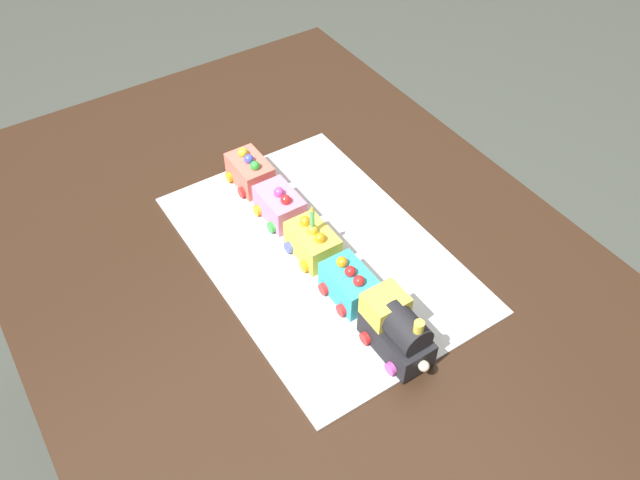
{
  "coord_description": "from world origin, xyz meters",
  "views": [
    {
      "loc": [
        -0.7,
        0.4,
        1.63
      ],
      "look_at": [
        -0.01,
        -0.04,
        0.77
      ],
      "focal_mm": 36.36,
      "sensor_mm": 36.0,
      "label": 1
    }
  ],
  "objects_px": {
    "dining_table": "(298,293)",
    "cake_car_flatbed_coral": "(250,172)",
    "cake_car_gondola_turquoise": "(350,284)",
    "cake_car_hopper_bubblegum": "(280,205)",
    "cake_locomotive": "(397,329)",
    "cake_car_tanker_lemon": "(313,242)",
    "birthday_candle": "(312,216)"
  },
  "relations": [
    {
      "from": "cake_locomotive",
      "to": "cake_car_flatbed_coral",
      "type": "relative_size",
      "value": 1.4
    },
    {
      "from": "cake_locomotive",
      "to": "cake_car_tanker_lemon",
      "type": "relative_size",
      "value": 1.4
    },
    {
      "from": "cake_locomotive",
      "to": "cake_car_gondola_turquoise",
      "type": "relative_size",
      "value": 1.4
    },
    {
      "from": "cake_car_hopper_bubblegum",
      "to": "cake_locomotive",
      "type": "bearing_deg",
      "value": 180.0
    },
    {
      "from": "cake_locomotive",
      "to": "cake_car_flatbed_coral",
      "type": "xyz_separation_m",
      "value": [
        0.48,
        -0.0,
        -0.02
      ]
    },
    {
      "from": "dining_table",
      "to": "cake_car_gondola_turquoise",
      "type": "distance_m",
      "value": 0.19
    },
    {
      "from": "cake_car_flatbed_coral",
      "to": "birthday_candle",
      "type": "xyz_separation_m",
      "value": [
        -0.24,
        0.0,
        0.07
      ]
    },
    {
      "from": "dining_table",
      "to": "cake_car_tanker_lemon",
      "type": "bearing_deg",
      "value": -111.21
    },
    {
      "from": "cake_car_tanker_lemon",
      "to": "cake_locomotive",
      "type": "bearing_deg",
      "value": 180.0
    },
    {
      "from": "cake_car_tanker_lemon",
      "to": "cake_car_flatbed_coral",
      "type": "distance_m",
      "value": 0.24
    },
    {
      "from": "dining_table",
      "to": "cake_car_flatbed_coral",
      "type": "bearing_deg",
      "value": -7.43
    },
    {
      "from": "cake_car_flatbed_coral",
      "to": "cake_car_gondola_turquoise",
      "type": "bearing_deg",
      "value": 180.0
    },
    {
      "from": "cake_locomotive",
      "to": "cake_car_hopper_bubblegum",
      "type": "bearing_deg",
      "value": -0.0
    },
    {
      "from": "dining_table",
      "to": "cake_car_flatbed_coral",
      "type": "height_order",
      "value": "cake_car_flatbed_coral"
    },
    {
      "from": "cake_locomotive",
      "to": "cake_car_gondola_turquoise",
      "type": "distance_m",
      "value": 0.13
    },
    {
      "from": "cake_car_tanker_lemon",
      "to": "birthday_candle",
      "type": "xyz_separation_m",
      "value": [
        0.0,
        0.0,
        0.07
      ]
    },
    {
      "from": "cake_car_flatbed_coral",
      "to": "birthday_candle",
      "type": "relative_size",
      "value": 2.05
    },
    {
      "from": "dining_table",
      "to": "birthday_candle",
      "type": "bearing_deg",
      "value": -110.03
    },
    {
      "from": "dining_table",
      "to": "cake_locomotive",
      "type": "distance_m",
      "value": 0.3
    },
    {
      "from": "cake_locomotive",
      "to": "cake_car_hopper_bubblegum",
      "type": "height_order",
      "value": "cake_locomotive"
    },
    {
      "from": "cake_car_gondola_turquoise",
      "to": "birthday_candle",
      "type": "distance_m",
      "value": 0.14
    },
    {
      "from": "cake_car_tanker_lemon",
      "to": "cake_car_hopper_bubblegum",
      "type": "distance_m",
      "value": 0.12
    },
    {
      "from": "cake_car_tanker_lemon",
      "to": "cake_car_flatbed_coral",
      "type": "bearing_deg",
      "value": 0.0
    },
    {
      "from": "cake_car_tanker_lemon",
      "to": "birthday_candle",
      "type": "bearing_deg",
      "value": 0.0
    },
    {
      "from": "cake_car_gondola_turquoise",
      "to": "cake_car_hopper_bubblegum",
      "type": "height_order",
      "value": "same"
    },
    {
      "from": "cake_car_hopper_bubblegum",
      "to": "birthday_candle",
      "type": "distance_m",
      "value": 0.13
    },
    {
      "from": "cake_car_tanker_lemon",
      "to": "birthday_candle",
      "type": "height_order",
      "value": "birthday_candle"
    },
    {
      "from": "cake_car_flatbed_coral",
      "to": "dining_table",
      "type": "bearing_deg",
      "value": 172.57
    },
    {
      "from": "cake_car_tanker_lemon",
      "to": "cake_car_hopper_bubblegum",
      "type": "height_order",
      "value": "same"
    },
    {
      "from": "cake_car_tanker_lemon",
      "to": "cake_car_gondola_turquoise",
      "type": "bearing_deg",
      "value": 180.0
    },
    {
      "from": "cake_car_gondola_turquoise",
      "to": "cake_car_hopper_bubblegum",
      "type": "bearing_deg",
      "value": 0.0
    },
    {
      "from": "dining_table",
      "to": "cake_car_tanker_lemon",
      "type": "relative_size",
      "value": 14.0
    }
  ]
}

